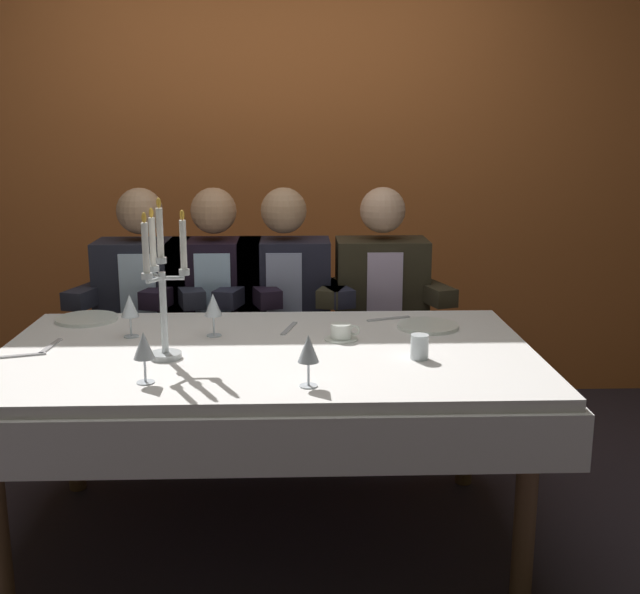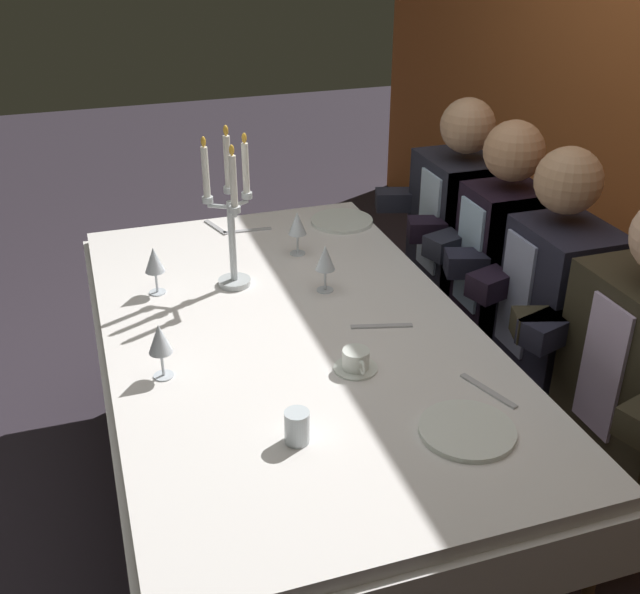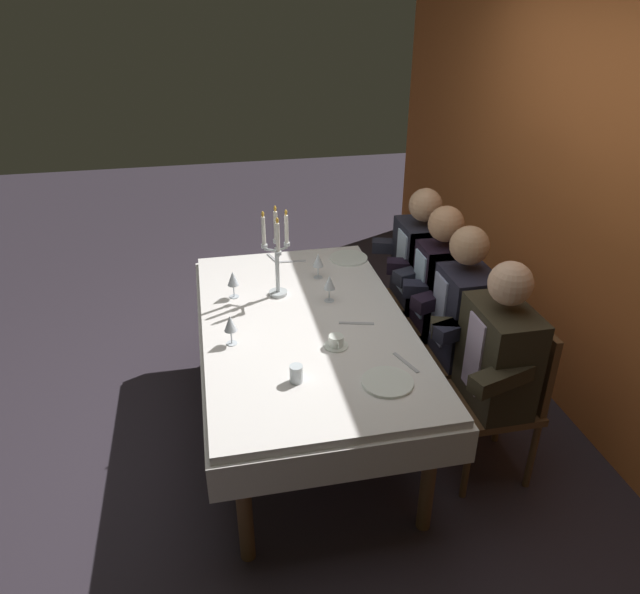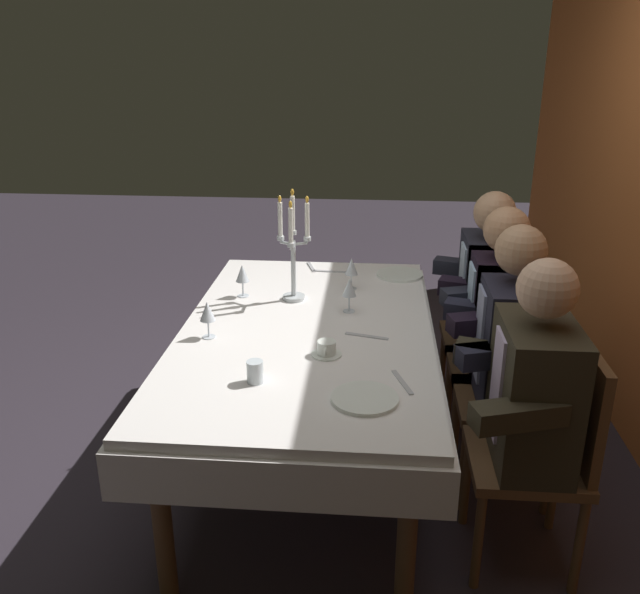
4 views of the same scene
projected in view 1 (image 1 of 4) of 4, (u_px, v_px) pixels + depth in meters
ground_plane at (269, 537)px, 2.92m from camera, size 12.00×12.00×0.00m
back_wall at (275, 155)px, 4.24m from camera, size 6.00×0.12×2.70m
dining_table at (267, 381)px, 2.79m from camera, size 1.94×1.14×0.74m
candelabra at (163, 289)px, 2.60m from camera, size 0.15×0.17×0.55m
dinner_plate_0 at (87, 319)px, 3.15m from camera, size 0.25×0.25×0.01m
dinner_plate_1 at (428, 326)px, 3.04m from camera, size 0.24×0.24×0.01m
wine_glass_0 at (144, 347)px, 2.38m from camera, size 0.07×0.07×0.16m
wine_glass_1 at (130, 307)px, 2.89m from camera, size 0.07×0.07×0.16m
wine_glass_2 at (308, 350)px, 2.34m from camera, size 0.07×0.07×0.16m
wine_glass_3 at (213, 306)px, 2.90m from camera, size 0.07×0.07×0.16m
water_tumbler_0 at (420, 347)px, 2.64m from camera, size 0.06×0.06×0.09m
coffee_cup_0 at (341, 333)px, 2.87m from camera, size 0.13×0.12×0.06m
knife_0 at (50, 346)px, 2.78m from camera, size 0.03×0.19×0.01m
knife_1 at (388, 319)px, 3.17m from camera, size 0.19×0.08×0.01m
fork_2 at (20, 356)px, 2.67m from camera, size 0.17×0.07×0.01m
knife_3 at (289, 328)px, 3.02m from camera, size 0.07×0.19×0.01m
seated_diner_0 at (144, 297)px, 3.60m from camera, size 0.63×0.48×1.24m
seated_diner_1 at (216, 296)px, 3.62m from camera, size 0.63×0.48×1.24m
seated_diner_2 at (285, 296)px, 3.63m from camera, size 0.63×0.48×1.24m
seated_diner_3 at (381, 295)px, 3.64m from camera, size 0.63×0.48×1.24m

